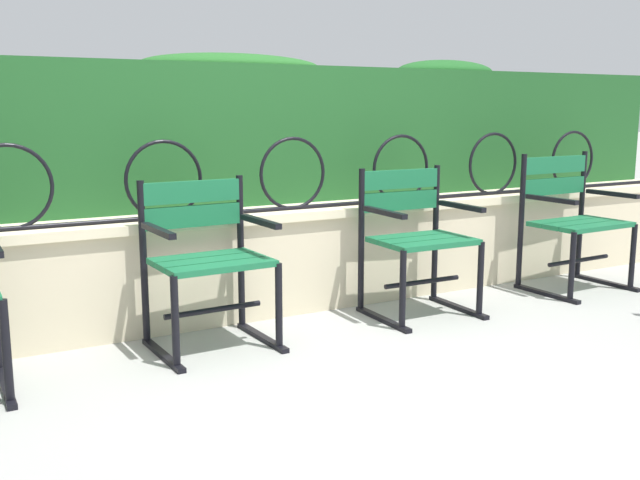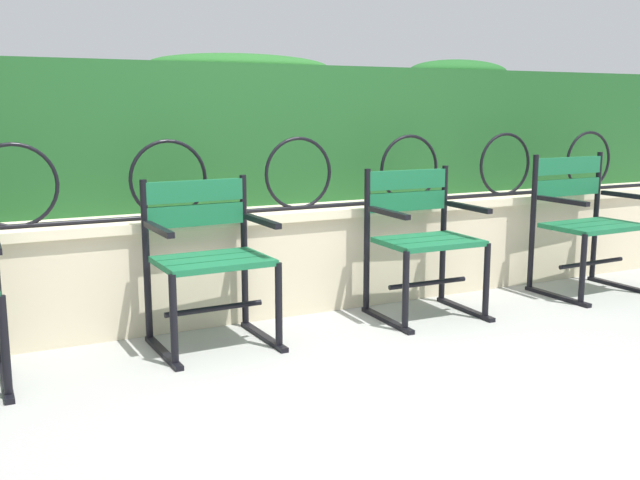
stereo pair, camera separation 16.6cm
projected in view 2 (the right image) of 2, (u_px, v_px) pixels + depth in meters
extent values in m
plane|color=#9E9E99|center=(333.00, 357.00, 3.53)|extent=(60.00, 60.00, 0.00)
cube|color=beige|center=(263.00, 266.00, 4.27)|extent=(7.14, 0.35, 0.55)
cube|color=beige|center=(262.00, 214.00, 4.22)|extent=(7.14, 0.41, 0.05)
cylinder|color=black|center=(267.00, 210.00, 4.14)|extent=(6.60, 0.02, 0.02)
torus|color=black|center=(14.00, 186.00, 3.53)|extent=(0.42, 0.02, 0.42)
torus|color=black|center=(169.00, 179.00, 3.86)|extent=(0.42, 0.02, 0.42)
torus|color=black|center=(299.00, 173.00, 4.20)|extent=(0.42, 0.02, 0.42)
torus|color=black|center=(409.00, 169.00, 4.53)|extent=(0.42, 0.02, 0.42)
torus|color=black|center=(505.00, 164.00, 4.86)|extent=(0.42, 0.02, 0.42)
torus|color=black|center=(588.00, 161.00, 5.20)|extent=(0.42, 0.02, 0.42)
cube|color=#1E5123|center=(235.00, 135.00, 4.50)|extent=(7.00, 0.49, 0.84)
ellipsoid|color=#1F5420|center=(242.00, 65.00, 4.45)|extent=(1.16, 0.44, 0.14)
ellipsoid|color=#1D5521|center=(459.00, 71.00, 5.17)|extent=(0.79, 0.44, 0.16)
cylinder|color=black|center=(5.00, 348.00, 2.98)|extent=(0.04, 0.04, 0.44)
cube|color=black|center=(6.00, 381.00, 3.18)|extent=(0.05, 0.52, 0.02)
cube|color=#19663D|center=(223.00, 266.00, 3.48)|extent=(0.54, 0.14, 0.03)
cube|color=#19663D|center=(213.00, 261.00, 3.60)|extent=(0.54, 0.14, 0.03)
cube|color=#19663D|center=(204.00, 256.00, 3.72)|extent=(0.54, 0.14, 0.03)
cube|color=#19663D|center=(195.00, 191.00, 3.75)|extent=(0.53, 0.05, 0.11)
cube|color=#19663D|center=(196.00, 215.00, 3.78)|extent=(0.53, 0.05, 0.11)
cylinder|color=black|center=(244.00, 252.00, 3.94)|extent=(0.04, 0.04, 0.83)
cylinder|color=black|center=(279.00, 306.00, 3.60)|extent=(0.04, 0.04, 0.44)
cube|color=black|center=(264.00, 336.00, 3.80)|extent=(0.06, 0.52, 0.02)
cube|color=black|center=(262.00, 221.00, 3.70)|extent=(0.05, 0.40, 0.03)
cylinder|color=black|center=(146.00, 262.00, 3.69)|extent=(0.04, 0.04, 0.83)
cylinder|color=black|center=(174.00, 321.00, 3.35)|extent=(0.04, 0.04, 0.44)
cube|color=black|center=(163.00, 353.00, 3.55)|extent=(0.06, 0.52, 0.02)
cube|color=black|center=(158.00, 229.00, 3.45)|extent=(0.05, 0.40, 0.03)
cylinder|color=black|center=(214.00, 309.00, 3.65)|extent=(0.51, 0.04, 0.03)
cube|color=#19663D|center=(443.00, 246.00, 4.01)|extent=(0.54, 0.14, 0.03)
cube|color=#19663D|center=(429.00, 241.00, 4.13)|extent=(0.54, 0.14, 0.03)
cube|color=#19663D|center=(416.00, 238.00, 4.25)|extent=(0.54, 0.14, 0.03)
cube|color=#19663D|center=(407.00, 179.00, 4.29)|extent=(0.53, 0.04, 0.11)
cube|color=#19663D|center=(407.00, 201.00, 4.31)|extent=(0.53, 0.04, 0.11)
cylinder|color=black|center=(443.00, 235.00, 4.46)|extent=(0.04, 0.04, 0.84)
cylinder|color=black|center=(486.00, 282.00, 4.11)|extent=(0.04, 0.04, 0.44)
cube|color=black|center=(465.00, 309.00, 4.32)|extent=(0.05, 0.52, 0.02)
cube|color=black|center=(468.00, 207.00, 4.21)|extent=(0.04, 0.40, 0.03)
cylinder|color=black|center=(367.00, 241.00, 4.24)|extent=(0.04, 0.04, 0.84)
cylinder|color=black|center=(406.00, 292.00, 3.89)|extent=(0.04, 0.04, 0.44)
cube|color=black|center=(387.00, 320.00, 4.10)|extent=(0.05, 0.52, 0.02)
cube|color=black|center=(389.00, 213.00, 3.99)|extent=(0.04, 0.40, 0.03)
cylinder|color=black|center=(428.00, 283.00, 4.17)|extent=(0.51, 0.04, 0.03)
cube|color=#19663D|center=(611.00, 229.00, 4.55)|extent=(0.59, 0.15, 0.03)
cube|color=#19663D|center=(594.00, 226.00, 4.67)|extent=(0.59, 0.15, 0.03)
cube|color=#19663D|center=(577.00, 223.00, 4.79)|extent=(0.59, 0.15, 0.03)
cube|color=#19663D|center=(568.00, 166.00, 4.81)|extent=(0.59, 0.05, 0.11)
cube|color=#19663D|center=(567.00, 187.00, 4.84)|extent=(0.59, 0.05, 0.11)
cylinder|color=black|center=(596.00, 217.00, 5.02)|extent=(0.04, 0.04, 0.89)
cube|color=black|center=(620.00, 286.00, 4.89)|extent=(0.06, 0.52, 0.02)
cube|color=black|center=(627.00, 195.00, 4.78)|extent=(0.05, 0.40, 0.03)
cylinder|color=black|center=(533.00, 223.00, 4.74)|extent=(0.04, 0.04, 0.89)
cylinder|color=black|center=(583.00, 270.00, 4.41)|extent=(0.04, 0.04, 0.44)
cube|color=black|center=(557.00, 296.00, 4.61)|extent=(0.06, 0.52, 0.02)
cube|color=black|center=(563.00, 201.00, 4.50)|extent=(0.05, 0.40, 0.03)
cylinder|color=black|center=(591.00, 263.00, 4.71)|extent=(0.56, 0.05, 0.03)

